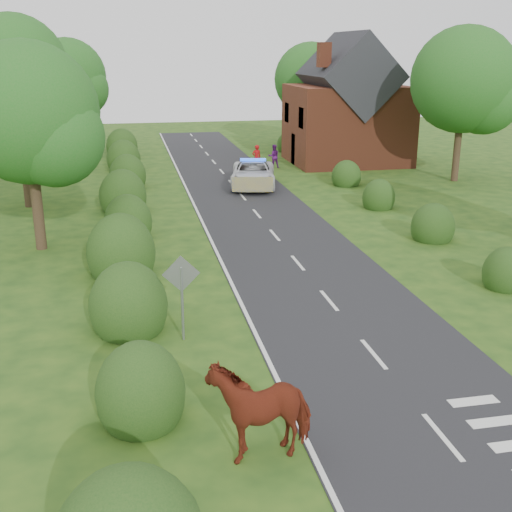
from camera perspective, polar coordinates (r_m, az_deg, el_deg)
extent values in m
plane|color=#204216|center=(17.99, 10.41, -8.62)|extent=(120.00, 120.00, 0.00)
cube|color=black|center=(31.54, 0.44, 3.33)|extent=(6.00, 70.00, 0.02)
cube|color=white|center=(14.84, 16.23, -15.15)|extent=(0.12, 1.80, 0.01)
cube|color=white|center=(17.98, 10.41, -8.55)|extent=(0.12, 1.80, 0.01)
cube|color=white|center=(21.41, 6.51, -3.94)|extent=(0.12, 1.80, 0.01)
cube|color=white|center=(25.00, 3.74, -0.61)|extent=(0.12, 1.80, 0.01)
cube|color=white|center=(28.71, 1.67, 1.88)|extent=(0.12, 1.80, 0.01)
cube|color=white|center=(32.48, 0.08, 3.79)|extent=(0.12, 1.80, 0.01)
cube|color=white|center=(36.30, -1.19, 5.29)|extent=(0.12, 1.80, 0.01)
cube|color=white|center=(40.16, -2.21, 6.51)|extent=(0.12, 1.80, 0.01)
cube|color=white|center=(44.04, -3.06, 7.51)|extent=(0.12, 1.80, 0.01)
cube|color=white|center=(47.95, -3.78, 8.35)|extent=(0.12, 1.80, 0.01)
cube|color=white|center=(51.86, -4.39, 9.06)|extent=(0.12, 1.80, 0.01)
cube|color=white|center=(55.79, -4.91, 9.67)|extent=(0.12, 1.80, 0.01)
cube|color=white|center=(59.73, -5.37, 10.20)|extent=(0.12, 1.80, 0.01)
cube|color=white|center=(63.68, -5.77, 10.66)|extent=(0.12, 1.80, 0.01)
cube|color=white|center=(31.09, -4.80, 3.07)|extent=(0.12, 70.00, 0.01)
cube|color=white|center=(15.70, 20.40, -13.64)|extent=(1.20, 0.35, 0.01)
cube|color=white|center=(16.35, 18.75, -12.12)|extent=(1.20, 0.35, 0.01)
ellipsoid|color=#1D4215|center=(14.79, -10.22, -11.92)|extent=(2.00, 2.10, 2.40)
ellipsoid|color=#1D4215|center=(19.27, -11.26, -4.42)|extent=(2.30, 2.41, 2.70)
ellipsoid|color=#1D4215|center=(23.96, -11.90, 0.21)|extent=(2.50, 2.62, 3.00)
ellipsoid|color=#1D4215|center=(28.80, -11.30, 2.95)|extent=(2.10, 2.20, 2.50)
ellipsoid|color=#1D4215|center=(33.64, -11.75, 5.21)|extent=(2.40, 2.52, 2.80)
ellipsoid|color=#1D4215|center=(39.54, -11.34, 7.01)|extent=(2.20, 2.31, 2.60)
ellipsoid|color=#1D4215|center=(45.44, -11.68, 8.41)|extent=(2.30, 2.41, 2.70)
ellipsoid|color=#1D4215|center=(51.37, -11.83, 9.50)|extent=(2.40, 2.52, 2.80)
ellipsoid|color=#1D4215|center=(23.92, 21.32, -1.45)|extent=(1.60, 1.68, 1.90)
ellipsoid|color=#1D4215|center=(28.96, 15.44, 2.50)|extent=(1.90, 2.00, 2.10)
ellipsoid|color=#1D4215|center=(34.22, 10.85, 5.10)|extent=(1.70, 1.78, 2.00)
ellipsoid|color=#1D4215|center=(39.81, 8.03, 7.02)|extent=(1.80, 1.89, 2.00)
ellipsoid|color=#1D4215|center=(52.99, 2.80, 9.85)|extent=(1.70, 1.78, 2.00)
cylinder|color=#332316|center=(27.77, -18.89, 4.53)|extent=(0.44, 0.44, 3.96)
sphere|color=#1B601A|center=(27.23, -19.66, 11.91)|extent=(5.60, 5.60, 5.60)
sphere|color=#346324|center=(26.65, -17.51, 10.05)|extent=(3.92, 3.92, 3.92)
cylinder|color=#332316|center=(35.78, -19.79, 7.07)|extent=(0.44, 0.44, 3.74)
sphere|color=#1B601A|center=(35.36, -20.38, 12.48)|extent=(5.60, 5.60, 5.60)
sphere|color=#346324|center=(34.75, -18.73, 11.16)|extent=(3.92, 3.92, 3.92)
cylinder|color=#332316|center=(45.70, -20.10, 9.89)|extent=(0.44, 0.44, 4.84)
sphere|color=#1B601A|center=(45.38, -20.70, 15.38)|extent=(6.80, 6.80, 6.80)
sphere|color=#346324|center=(44.59, -19.13, 14.09)|extent=(4.76, 4.76, 4.76)
cylinder|color=#332316|center=(55.34, -16.04, 11.15)|extent=(0.44, 0.44, 4.18)
sphere|color=#1B601A|center=(55.07, -16.38, 15.07)|extent=(6.00, 6.00, 6.00)
sphere|color=#346324|center=(54.44, -15.21, 14.13)|extent=(4.20, 4.20, 4.20)
cylinder|color=#332316|center=(42.47, 17.47, 9.31)|extent=(0.44, 0.44, 4.40)
sphere|color=#1B601A|center=(42.12, 17.99, 14.69)|extent=(6.40, 6.40, 6.40)
sphere|color=#346324|center=(42.17, 19.64, 13.16)|extent=(4.48, 4.48, 4.48)
cylinder|color=#332316|center=(55.36, 4.77, 11.65)|extent=(0.44, 0.44, 3.96)
sphere|color=#1B601A|center=(55.08, 4.87, 15.37)|extent=(6.00, 6.00, 6.00)
sphere|color=#346324|center=(54.86, 6.11, 14.39)|extent=(4.20, 4.20, 4.20)
cylinder|color=gray|center=(18.25, -6.58, -4.25)|extent=(0.08, 0.08, 2.20)
cube|color=gray|center=(17.93, -6.68, -1.59)|extent=(1.06, 0.04, 1.06)
cube|color=brown|center=(47.85, 8.07, 11.49)|extent=(8.00, 7.00, 5.50)
cube|color=black|center=(47.60, 8.26, 15.62)|extent=(5.94, 7.40, 5.94)
cube|color=brown|center=(44.88, 6.07, 17.36)|extent=(0.80, 0.80, 1.60)
imported|color=maroon|center=(13.55, 0.36, -13.68)|extent=(2.56, 1.62, 1.70)
imported|color=silver|center=(39.05, -0.26, 7.32)|extent=(3.65, 5.99, 1.55)
cube|color=yellow|center=(36.29, -0.31, 6.38)|extent=(2.28, 0.53, 0.85)
cube|color=blue|center=(38.90, -0.26, 8.55)|extent=(1.57, 0.59, 0.14)
imported|color=#9C0E10|center=(44.55, 0.05, 8.75)|extent=(0.68, 0.49, 1.73)
imported|color=#501460|center=(45.36, 1.59, 8.85)|extent=(0.80, 0.63, 1.64)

